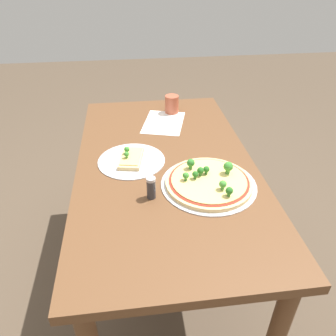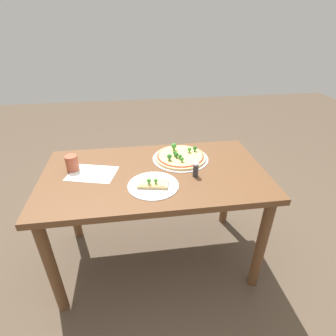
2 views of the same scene
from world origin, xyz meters
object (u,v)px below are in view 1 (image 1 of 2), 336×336
object	(u,v)px
condiment_shaker	(151,188)
pizza_tray_whole	(209,182)
pizza_tray_slice	(131,159)
dining_table	(166,181)
drinking_cup	(172,104)

from	to	relation	value
condiment_shaker	pizza_tray_whole	bearing A→B (deg)	102.15
condiment_shaker	pizza_tray_slice	bearing A→B (deg)	-165.74
pizza_tray_whole	pizza_tray_slice	size ratio (longest dim) A/B	1.28
dining_table	condiment_shaker	distance (m)	0.27
dining_table	drinking_cup	xyz separation A→B (m)	(-0.47, 0.09, 0.14)
drinking_cup	condiment_shaker	world-z (taller)	drinking_cup
pizza_tray_slice	drinking_cup	size ratio (longest dim) A/B	2.96
pizza_tray_whole	drinking_cup	size ratio (longest dim) A/B	3.79
dining_table	pizza_tray_whole	size ratio (longest dim) A/B	3.66
dining_table	pizza_tray_slice	xyz separation A→B (m)	(-0.02, -0.14, 0.11)
dining_table	pizza_tray_slice	bearing A→B (deg)	-98.51
pizza_tray_whole	pizza_tray_slice	world-z (taller)	pizza_tray_whole
drinking_cup	condiment_shaker	size ratio (longest dim) A/B	1.11
dining_table	pizza_tray_slice	world-z (taller)	pizza_tray_slice
pizza_tray_whole	dining_table	bearing A→B (deg)	-141.85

